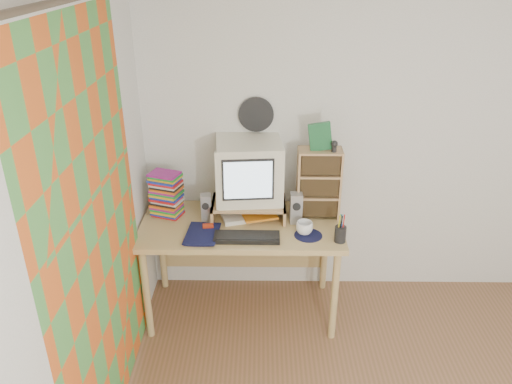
{
  "coord_description": "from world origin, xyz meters",
  "views": [
    {
      "loc": [
        -0.89,
        -1.66,
        2.45
      ],
      "look_at": [
        -0.93,
        1.33,
        1.02
      ],
      "focal_mm": 35.0,
      "sensor_mm": 36.0,
      "label": 1
    }
  ],
  "objects_px": {
    "desk": "(242,235)",
    "mug": "(304,228)",
    "keyboard": "(247,237)",
    "crt_monitor": "(249,171)",
    "diary": "(186,232)",
    "dvd_stack": "(167,197)",
    "cd_rack": "(319,183)"
  },
  "relations": [
    {
      "from": "crt_monitor",
      "to": "cd_rack",
      "type": "height_order",
      "value": "crt_monitor"
    },
    {
      "from": "keyboard",
      "to": "diary",
      "type": "distance_m",
      "value": 0.41
    },
    {
      "from": "desk",
      "to": "diary",
      "type": "xyz_separation_m",
      "value": [
        -0.36,
        -0.23,
        0.16
      ]
    },
    {
      "from": "mug",
      "to": "keyboard",
      "type": "bearing_deg",
      "value": -168.89
    },
    {
      "from": "crt_monitor",
      "to": "mug",
      "type": "xyz_separation_m",
      "value": [
        0.38,
        -0.29,
        -0.29
      ]
    },
    {
      "from": "dvd_stack",
      "to": "diary",
      "type": "relative_size",
      "value": 1.09
    },
    {
      "from": "crt_monitor",
      "to": "cd_rack",
      "type": "bearing_deg",
      "value": -7.93
    },
    {
      "from": "diary",
      "to": "desk",
      "type": "bearing_deg",
      "value": 36.58
    },
    {
      "from": "crt_monitor",
      "to": "keyboard",
      "type": "xyz_separation_m",
      "value": [
        -0.01,
        -0.36,
        -0.32
      ]
    },
    {
      "from": "mug",
      "to": "dvd_stack",
      "type": "bearing_deg",
      "value": 165.08
    },
    {
      "from": "desk",
      "to": "keyboard",
      "type": "bearing_deg",
      "value": -80.63
    },
    {
      "from": "desk",
      "to": "diary",
      "type": "distance_m",
      "value": 0.45
    },
    {
      "from": "cd_rack",
      "to": "mug",
      "type": "xyz_separation_m",
      "value": [
        -0.11,
        -0.26,
        -0.21
      ]
    },
    {
      "from": "keyboard",
      "to": "mug",
      "type": "relative_size",
      "value": 3.81
    },
    {
      "from": "desk",
      "to": "keyboard",
      "type": "distance_m",
      "value": 0.32
    },
    {
      "from": "desk",
      "to": "mug",
      "type": "xyz_separation_m",
      "value": [
        0.43,
        -0.2,
        0.18
      ]
    },
    {
      "from": "crt_monitor",
      "to": "dvd_stack",
      "type": "relative_size",
      "value": 1.57
    },
    {
      "from": "desk",
      "to": "mug",
      "type": "height_order",
      "value": "mug"
    },
    {
      "from": "dvd_stack",
      "to": "diary",
      "type": "xyz_separation_m",
      "value": [
        0.17,
        -0.28,
        -0.12
      ]
    },
    {
      "from": "mug",
      "to": "diary",
      "type": "xyz_separation_m",
      "value": [
        -0.79,
        -0.02,
        -0.02
      ]
    },
    {
      "from": "dvd_stack",
      "to": "diary",
      "type": "distance_m",
      "value": 0.35
    },
    {
      "from": "crt_monitor",
      "to": "mug",
      "type": "relative_size",
      "value": 3.92
    },
    {
      "from": "cd_rack",
      "to": "mug",
      "type": "height_order",
      "value": "cd_rack"
    },
    {
      "from": "desk",
      "to": "dvd_stack",
      "type": "height_order",
      "value": "dvd_stack"
    },
    {
      "from": "desk",
      "to": "crt_monitor",
      "type": "xyz_separation_m",
      "value": [
        0.05,
        0.09,
        0.47
      ]
    },
    {
      "from": "mug",
      "to": "diary",
      "type": "distance_m",
      "value": 0.79
    },
    {
      "from": "dvd_stack",
      "to": "crt_monitor",
      "type": "bearing_deg",
      "value": 22.57
    },
    {
      "from": "crt_monitor",
      "to": "dvd_stack",
      "type": "bearing_deg",
      "value": 178.07
    },
    {
      "from": "keyboard",
      "to": "diary",
      "type": "relative_size",
      "value": 1.67
    },
    {
      "from": "dvd_stack",
      "to": "cd_rack",
      "type": "distance_m",
      "value": 1.08
    },
    {
      "from": "keyboard",
      "to": "cd_rack",
      "type": "relative_size",
      "value": 0.86
    },
    {
      "from": "dvd_stack",
      "to": "mug",
      "type": "relative_size",
      "value": 2.5
    }
  ]
}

